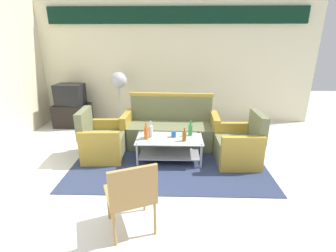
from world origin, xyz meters
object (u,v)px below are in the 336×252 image
(television, at_px, (70,94))
(coffee_table, at_px, (169,146))
(bottle_clear, at_px, (151,131))
(bottle_green, at_px, (190,130))
(bottle_brown, at_px, (184,136))
(armchair_left, at_px, (102,142))
(armchair_right, at_px, (239,146))
(tv_stand, at_px, (73,115))
(pedestal_fan, at_px, (119,83))
(bottle_orange, at_px, (146,133))
(couch, at_px, (170,129))
(wicker_chair, at_px, (131,192))
(cup, at_px, (174,134))

(television, bearing_deg, coffee_table, 147.93)
(bottle_clear, xyz_separation_m, bottle_green, (0.66, 0.10, -0.01))
(bottle_clear, distance_m, bottle_brown, 0.57)
(armchair_left, bearing_deg, armchair_right, 83.96)
(tv_stand, bearing_deg, pedestal_fan, 2.51)
(bottle_orange, bearing_deg, bottle_green, 14.01)
(coffee_table, xyz_separation_m, bottle_orange, (-0.38, -0.05, 0.25))
(armchair_left, xyz_separation_m, tv_stand, (-1.17, 1.63, -0.03))
(pedestal_fan, bearing_deg, couch, -42.04)
(coffee_table, xyz_separation_m, pedestal_fan, (-1.20, 1.78, 0.74))
(bottle_brown, height_order, pedestal_fan, pedestal_fan)
(armchair_right, relative_size, bottle_brown, 3.82)
(tv_stand, distance_m, television, 0.50)
(bottle_clear, bearing_deg, bottle_brown, -14.64)
(bottle_clear, bearing_deg, bottle_green, 8.36)
(bottle_green, bearing_deg, couch, 121.62)
(bottle_clear, distance_m, wicker_chair, 1.72)
(armchair_left, distance_m, bottle_clear, 0.89)
(pedestal_fan, bearing_deg, tv_stand, -177.49)
(bottle_clear, xyz_separation_m, television, (-2.03, 1.70, 0.24))
(television, height_order, pedestal_fan, pedestal_fan)
(coffee_table, relative_size, tv_stand, 1.38)
(bottle_green, distance_m, tv_stand, 3.14)
(couch, height_order, bottle_green, couch)
(armchair_right, relative_size, coffee_table, 0.77)
(television, xyz_separation_m, pedestal_fan, (1.14, 0.05, 0.25))
(cup, bearing_deg, bottle_green, 15.37)
(bottle_brown, bearing_deg, pedestal_fan, 127.28)
(armchair_left, xyz_separation_m, bottle_orange, (0.79, -0.15, 0.23))
(bottle_brown, xyz_separation_m, cup, (-0.17, 0.16, -0.03))
(couch, distance_m, coffee_table, 0.70)
(bottle_clear, height_order, pedestal_fan, pedestal_fan)
(coffee_table, distance_m, bottle_brown, 0.35)
(bottle_brown, relative_size, bottle_green, 0.84)
(bottle_orange, bearing_deg, armchair_right, 0.93)
(armchair_left, xyz_separation_m, pedestal_fan, (-0.03, 1.68, 0.73))
(wicker_chair, bearing_deg, cup, 53.71)
(armchair_left, xyz_separation_m, bottle_green, (1.52, 0.03, 0.22))
(coffee_table, distance_m, television, 2.95)
(wicker_chair, bearing_deg, bottle_green, 46.15)
(couch, height_order, wicker_chair, couch)
(bottle_brown, relative_size, television, 0.35)
(armchair_left, distance_m, pedestal_fan, 1.83)
(cup, distance_m, television, 2.95)
(armchair_right, xyz_separation_m, television, (-3.50, 1.76, 0.47))
(cup, bearing_deg, bottle_clear, -176.99)
(armchair_right, relative_size, bottle_orange, 2.96)
(armchair_left, distance_m, tv_stand, 2.01)
(tv_stand, distance_m, pedestal_fan, 1.37)
(cup, distance_m, pedestal_fan, 2.22)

